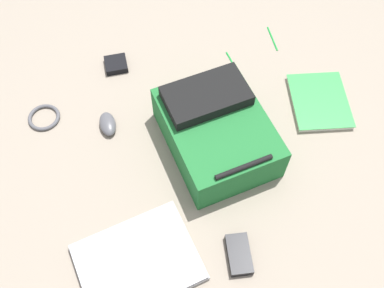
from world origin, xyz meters
name	(u,v)px	position (x,y,z in m)	size (l,w,h in m)	color
ground_plane	(202,157)	(0.00, 0.00, 0.00)	(3.73, 3.73, 0.00)	gray
backpack	(216,130)	(-0.06, -0.05, 0.08)	(0.39, 0.47, 0.19)	#1E662D
laptop	(138,262)	(0.28, 0.33, 0.02)	(0.41, 0.34, 0.03)	#929296
book_red	(319,101)	(-0.49, -0.13, 0.01)	(0.25, 0.29, 0.02)	silver
computer_mouse	(108,124)	(0.31, -0.20, 0.02)	(0.06, 0.11, 0.04)	#4C4C51
cable_coil	(44,117)	(0.54, -0.29, 0.01)	(0.12, 0.12, 0.01)	#4C4C51
power_brick	(239,254)	(-0.03, 0.37, 0.01)	(0.07, 0.13, 0.03)	black
pen_black	(234,64)	(-0.22, -0.39, 0.00)	(0.01, 0.01, 0.14)	#198C33
pen_blue	(272,38)	(-0.42, -0.49, 0.00)	(0.01, 0.01, 0.14)	#198C33
earbud_pouch	(116,64)	(0.24, -0.48, 0.01)	(0.09, 0.09, 0.03)	black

